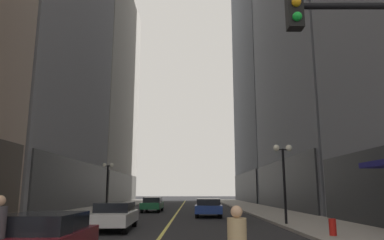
% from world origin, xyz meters
% --- Properties ---
extents(ground_plane, '(200.00, 200.00, 0.00)m').
position_xyz_m(ground_plane, '(0.00, 35.00, 0.00)').
color(ground_plane, '#262628').
extents(sidewalk_left, '(4.50, 78.00, 0.15)m').
position_xyz_m(sidewalk_left, '(-8.25, 35.00, 0.07)').
color(sidewalk_left, '#9E9991').
rests_on(sidewalk_left, ground).
extents(sidewalk_right, '(4.50, 78.00, 0.15)m').
position_xyz_m(sidewalk_right, '(8.25, 35.00, 0.07)').
color(sidewalk_right, '#9E9991').
rests_on(sidewalk_right, ground).
extents(lane_centre_stripe, '(0.16, 70.00, 0.01)m').
position_xyz_m(lane_centre_stripe, '(0.00, 35.00, 0.00)').
color(lane_centre_stripe, '#E5D64C').
rests_on(lane_centre_stripe, ground).
extents(building_left_far, '(12.99, 26.00, 40.50)m').
position_xyz_m(building_left_far, '(-16.89, 60.00, 20.17)').
color(building_left_far, '#A8A399').
rests_on(building_left_far, ground).
extents(building_right_far, '(15.00, 26.00, 57.22)m').
position_xyz_m(building_right_far, '(17.91, 60.00, 28.54)').
color(building_right_far, '#4C515B').
rests_on(building_right_far, ground).
extents(car_maroon, '(1.97, 4.28, 1.32)m').
position_xyz_m(car_maroon, '(-2.43, 6.08, 0.72)').
color(car_maroon, maroon).
rests_on(car_maroon, ground).
extents(car_white, '(2.00, 4.83, 1.32)m').
position_xyz_m(car_white, '(-2.51, 15.07, 0.72)').
color(car_white, silver).
rests_on(car_white, ground).
extents(car_blue, '(2.07, 4.45, 1.32)m').
position_xyz_m(car_blue, '(2.55, 24.15, 0.72)').
color(car_blue, navy).
rests_on(car_blue, ground).
extents(car_green, '(1.78, 4.62, 1.32)m').
position_xyz_m(car_green, '(-2.34, 30.79, 0.72)').
color(car_green, '#196038').
rests_on(car_green, ground).
extents(street_lamp_left_far, '(1.06, 0.36, 4.43)m').
position_xyz_m(street_lamp_left_far, '(-6.40, 29.79, 3.26)').
color(street_lamp_left_far, black).
rests_on(street_lamp_left_far, ground).
extents(street_lamp_right_mid, '(1.06, 0.36, 4.43)m').
position_xyz_m(street_lamp_right_mid, '(6.40, 16.73, 3.26)').
color(street_lamp_right_mid, black).
rests_on(street_lamp_right_mid, ground).
extents(fire_hydrant_right, '(0.28, 0.28, 0.80)m').
position_xyz_m(fire_hydrant_right, '(6.90, 11.55, 0.40)').
color(fire_hydrant_right, red).
rests_on(fire_hydrant_right, ground).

